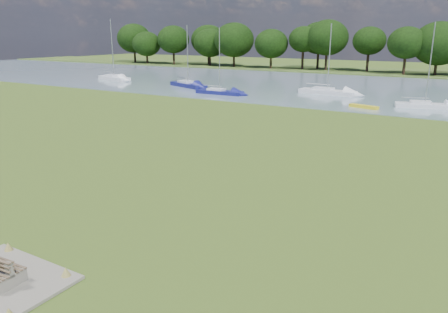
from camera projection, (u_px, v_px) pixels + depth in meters
The scene contains 10 objects.
ground at pixel (228, 168), 25.00m from camera, with size 220.00×220.00×0.00m, color #566524.
river at pixel (384, 90), 59.65m from camera, with size 220.00×40.00×0.10m, color gray.
far_bank at pixel (417, 74), 84.39m from camera, with size 220.00×20.00×0.40m, color #4C6626.
kayak at pixel (364, 107), 44.95m from camera, with size 3.09×0.72×0.31m, color yellow.
tree_line at pixel (404, 41), 80.53m from camera, with size 137.72×8.64×10.45m.
sailboat_0 at pixel (114, 77), 72.35m from camera, with size 7.30×3.71×9.73m.
sailboat_1 at pixel (188, 83), 62.88m from camera, with size 7.23×4.52×8.59m.
sailboat_3 at pixel (424, 104), 45.06m from camera, with size 5.98×3.05×8.52m.
sailboat_4 at pixel (219, 91), 55.42m from camera, with size 6.19×1.85×8.09m.
sailboat_5 at pixel (327, 90), 55.30m from camera, with size 7.30×2.58×8.64m.
Camera 1 is at (12.13, -20.57, 7.42)m, focal length 35.00 mm.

